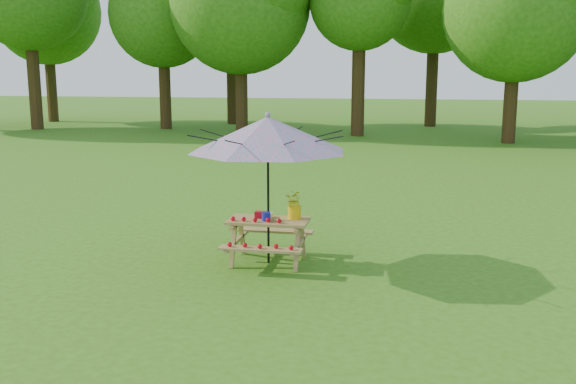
# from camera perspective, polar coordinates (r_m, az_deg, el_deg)

# --- Properties ---
(ground) EXTENTS (120.00, 120.00, 0.00)m
(ground) POSITION_cam_1_polar(r_m,az_deg,el_deg) (7.33, 18.88, -12.86)
(ground) COLOR #346613
(ground) RESTS_ON ground
(picnic_table) EXTENTS (1.20, 1.32, 0.67)m
(picnic_table) POSITION_cam_1_polar(r_m,az_deg,el_deg) (9.69, -1.75, -4.44)
(picnic_table) COLOR #A4894A
(picnic_table) RESTS_ON ground
(patio_umbrella) EXTENTS (2.94, 2.94, 2.27)m
(patio_umbrella) POSITION_cam_1_polar(r_m,az_deg,el_deg) (9.40, -1.80, 5.15)
(patio_umbrella) COLOR black
(patio_umbrella) RESTS_ON ground
(produce_bins) EXTENTS (0.27, 0.36, 0.13)m
(produce_bins) POSITION_cam_1_polar(r_m,az_deg,el_deg) (9.63, -2.11, -2.11)
(produce_bins) COLOR #B30E1B
(produce_bins) RESTS_ON picnic_table
(tomatoes_row) EXTENTS (0.77, 0.13, 0.07)m
(tomatoes_row) POSITION_cam_1_polar(r_m,az_deg,el_deg) (9.47, -2.88, -2.46)
(tomatoes_row) COLOR red
(tomatoes_row) RESTS_ON picnic_table
(flower_bucket) EXTENTS (0.30, 0.28, 0.44)m
(flower_bucket) POSITION_cam_1_polar(r_m,az_deg,el_deg) (9.63, 0.59, -1.02)
(flower_bucket) COLOR yellow
(flower_bucket) RESTS_ON picnic_table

